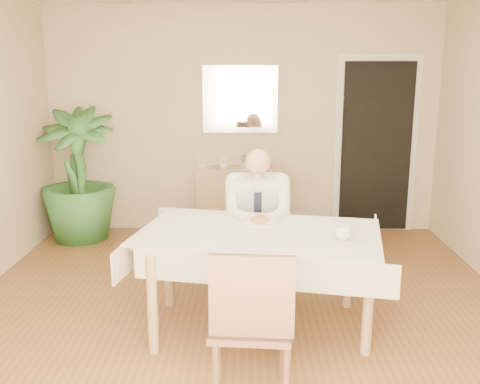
{
  "coord_description": "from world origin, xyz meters",
  "views": [
    {
      "loc": [
        0.06,
        -3.72,
        1.89
      ],
      "look_at": [
        0.0,
        0.35,
        0.95
      ],
      "focal_mm": 40.0,
      "sensor_mm": 36.0,
      "label": 1
    }
  ],
  "objects_px": {
    "sideboard": "(240,201)",
    "chair_near": "(251,319)",
    "coffee_mug": "(343,233)",
    "dining_table": "(259,242)",
    "potted_palm": "(78,175)",
    "chair_far": "(257,231)",
    "seated_man": "(258,217)"
  },
  "relations": [
    {
      "from": "chair_far",
      "to": "dining_table",
      "type": "bearing_deg",
      "value": -87.22
    },
    {
      "from": "sideboard",
      "to": "potted_palm",
      "type": "relative_size",
      "value": 0.66
    },
    {
      "from": "dining_table",
      "to": "chair_far",
      "type": "bearing_deg",
      "value": 101.04
    },
    {
      "from": "dining_table",
      "to": "coffee_mug",
      "type": "distance_m",
      "value": 0.61
    },
    {
      "from": "sideboard",
      "to": "chair_near",
      "type": "bearing_deg",
      "value": -85.48
    },
    {
      "from": "seated_man",
      "to": "coffee_mug",
      "type": "distance_m",
      "value": 0.96
    },
    {
      "from": "dining_table",
      "to": "coffee_mug",
      "type": "bearing_deg",
      "value": -6.63
    },
    {
      "from": "dining_table",
      "to": "sideboard",
      "type": "distance_m",
      "value": 2.39
    },
    {
      "from": "dining_table",
      "to": "chair_far",
      "type": "relative_size",
      "value": 2.21
    },
    {
      "from": "dining_table",
      "to": "seated_man",
      "type": "bearing_deg",
      "value": 101.04
    },
    {
      "from": "dining_table",
      "to": "coffee_mug",
      "type": "xyz_separation_m",
      "value": [
        0.57,
        -0.18,
        0.13
      ]
    },
    {
      "from": "chair_far",
      "to": "sideboard",
      "type": "xyz_separation_m",
      "value": [
        -0.17,
        1.49,
        -0.09
      ]
    },
    {
      "from": "chair_far",
      "to": "seated_man",
      "type": "height_order",
      "value": "seated_man"
    },
    {
      "from": "chair_near",
      "to": "sideboard",
      "type": "bearing_deg",
      "value": 95.88
    },
    {
      "from": "chair_near",
      "to": "coffee_mug",
      "type": "relative_size",
      "value": 8.06
    },
    {
      "from": "sideboard",
      "to": "potted_palm",
      "type": "xyz_separation_m",
      "value": [
        -1.8,
        -0.25,
        0.35
      ]
    },
    {
      "from": "chair_near",
      "to": "sideboard",
      "type": "height_order",
      "value": "chair_near"
    },
    {
      "from": "chair_near",
      "to": "potted_palm",
      "type": "distance_m",
      "value": 3.63
    },
    {
      "from": "seated_man",
      "to": "chair_near",
      "type": "bearing_deg",
      "value": -92.27
    },
    {
      "from": "potted_palm",
      "to": "chair_far",
      "type": "bearing_deg",
      "value": -32.15
    },
    {
      "from": "chair_near",
      "to": "coffee_mug",
      "type": "height_order",
      "value": "chair_near"
    },
    {
      "from": "chair_near",
      "to": "potted_palm",
      "type": "bearing_deg",
      "value": 125.82
    },
    {
      "from": "chair_far",
      "to": "coffee_mug",
      "type": "height_order",
      "value": "chair_far"
    },
    {
      "from": "chair_far",
      "to": "seated_man",
      "type": "bearing_deg",
      "value": -87.22
    },
    {
      "from": "dining_table",
      "to": "seated_man",
      "type": "relative_size",
      "value": 1.53
    },
    {
      "from": "coffee_mug",
      "to": "sideboard",
      "type": "relative_size",
      "value": 0.12
    },
    {
      "from": "dining_table",
      "to": "chair_far",
      "type": "xyz_separation_m",
      "value": [
        -0.0,
        0.88,
        -0.18
      ]
    },
    {
      "from": "chair_near",
      "to": "potted_palm",
      "type": "xyz_separation_m",
      "value": [
        -1.91,
        3.08,
        0.2
      ]
    },
    {
      "from": "seated_man",
      "to": "coffee_mug",
      "type": "height_order",
      "value": "seated_man"
    },
    {
      "from": "coffee_mug",
      "to": "potted_palm",
      "type": "height_order",
      "value": "potted_palm"
    },
    {
      "from": "potted_palm",
      "to": "chair_near",
      "type": "bearing_deg",
      "value": -58.13
    },
    {
      "from": "chair_near",
      "to": "potted_palm",
      "type": "relative_size",
      "value": 0.64
    }
  ]
}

